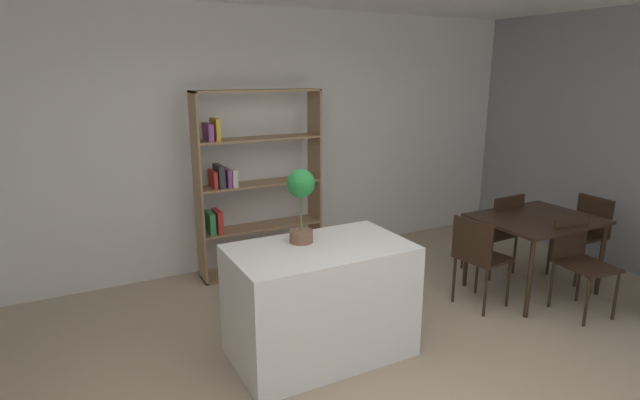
{
  "coord_description": "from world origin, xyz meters",
  "views": [
    {
      "loc": [
        -1.77,
        -2.51,
        2.17
      ],
      "look_at": [
        -0.08,
        0.68,
        1.23
      ],
      "focal_mm": 28.04,
      "sensor_mm": 36.0,
      "label": 1
    }
  ],
  "objects_px": {
    "open_bookshelf": "(251,183)",
    "dining_chair_island_side": "(478,253)",
    "dining_table": "(536,225)",
    "dining_chair_far": "(498,227)",
    "dining_chair_near": "(579,256)",
    "potted_plant_on_island": "(301,196)",
    "dining_chair_window_side": "(585,229)",
    "kitchen_island": "(320,301)"
  },
  "relations": [
    {
      "from": "kitchen_island",
      "to": "dining_table",
      "type": "height_order",
      "value": "kitchen_island"
    },
    {
      "from": "dining_table",
      "to": "dining_chair_far",
      "type": "bearing_deg",
      "value": 89.37
    },
    {
      "from": "dining_chair_island_side",
      "to": "dining_chair_window_side",
      "type": "bearing_deg",
      "value": -97.07
    },
    {
      "from": "potted_plant_on_island",
      "to": "dining_chair_window_side",
      "type": "xyz_separation_m",
      "value": [
        3.29,
        -0.12,
        -0.72
      ]
    },
    {
      "from": "potted_plant_on_island",
      "to": "open_bookshelf",
      "type": "xyz_separation_m",
      "value": [
        0.2,
        1.67,
        -0.25
      ]
    },
    {
      "from": "potted_plant_on_island",
      "to": "dining_chair_island_side",
      "type": "distance_m",
      "value": 1.89
    },
    {
      "from": "kitchen_island",
      "to": "dining_chair_island_side",
      "type": "height_order",
      "value": "kitchen_island"
    },
    {
      "from": "open_bookshelf",
      "to": "dining_table",
      "type": "height_order",
      "value": "open_bookshelf"
    },
    {
      "from": "kitchen_island",
      "to": "open_bookshelf",
      "type": "bearing_deg",
      "value": 86.17
    },
    {
      "from": "dining_table",
      "to": "dining_chair_island_side",
      "type": "height_order",
      "value": "dining_chair_island_side"
    },
    {
      "from": "open_bookshelf",
      "to": "dining_chair_island_side",
      "type": "relative_size",
      "value": 2.28
    },
    {
      "from": "potted_plant_on_island",
      "to": "dining_chair_island_side",
      "type": "xyz_separation_m",
      "value": [
        1.74,
        -0.13,
        -0.72
      ]
    },
    {
      "from": "potted_plant_on_island",
      "to": "dining_table",
      "type": "xyz_separation_m",
      "value": [
        2.51,
        -0.12,
        -0.56
      ]
    },
    {
      "from": "dining_chair_window_side",
      "to": "open_bookshelf",
      "type": "bearing_deg",
      "value": -117.04
    },
    {
      "from": "dining_chair_near",
      "to": "kitchen_island",
      "type": "bearing_deg",
      "value": 177.05
    },
    {
      "from": "open_bookshelf",
      "to": "dining_chair_window_side",
      "type": "xyz_separation_m",
      "value": [
        3.08,
        -1.79,
        -0.47
      ]
    },
    {
      "from": "dining_chair_window_side",
      "to": "dining_chair_island_side",
      "type": "xyz_separation_m",
      "value": [
        -1.55,
        -0.01,
        0.0
      ]
    },
    {
      "from": "open_bookshelf",
      "to": "dining_chair_window_side",
      "type": "height_order",
      "value": "open_bookshelf"
    },
    {
      "from": "dining_chair_near",
      "to": "dining_chair_island_side",
      "type": "height_order",
      "value": "dining_chair_island_side"
    },
    {
      "from": "kitchen_island",
      "to": "dining_chair_island_side",
      "type": "distance_m",
      "value": 1.66
    },
    {
      "from": "dining_table",
      "to": "dining_chair_window_side",
      "type": "relative_size",
      "value": 1.3
    },
    {
      "from": "dining_chair_far",
      "to": "dining_chair_window_side",
      "type": "xyz_separation_m",
      "value": [
        0.77,
        -0.47,
        -0.0
      ]
    },
    {
      "from": "kitchen_island",
      "to": "dining_chair_far",
      "type": "relative_size",
      "value": 1.5
    },
    {
      "from": "kitchen_island",
      "to": "dining_chair_window_side",
      "type": "bearing_deg",
      "value": 0.56
    },
    {
      "from": "dining_chair_window_side",
      "to": "dining_table",
      "type": "bearing_deg",
      "value": -87.3
    },
    {
      "from": "dining_chair_far",
      "to": "dining_chair_near",
      "type": "height_order",
      "value": "dining_chair_far"
    },
    {
      "from": "potted_plant_on_island",
      "to": "open_bookshelf",
      "type": "bearing_deg",
      "value": 82.99
    },
    {
      "from": "dining_chair_far",
      "to": "dining_chair_island_side",
      "type": "xyz_separation_m",
      "value": [
        -0.78,
        -0.48,
        0.0
      ]
    },
    {
      "from": "kitchen_island",
      "to": "dining_chair_window_side",
      "type": "xyz_separation_m",
      "value": [
        3.21,
        0.03,
        0.09
      ]
    },
    {
      "from": "kitchen_island",
      "to": "potted_plant_on_island",
      "type": "height_order",
      "value": "potted_plant_on_island"
    },
    {
      "from": "dining_chair_island_side",
      "to": "open_bookshelf",
      "type": "bearing_deg",
      "value": 33.3
    },
    {
      "from": "dining_chair_window_side",
      "to": "dining_chair_island_side",
      "type": "bearing_deg",
      "value": -86.72
    },
    {
      "from": "kitchen_island",
      "to": "dining_chair_far",
      "type": "height_order",
      "value": "dining_chair_far"
    },
    {
      "from": "open_bookshelf",
      "to": "dining_chair_near",
      "type": "bearing_deg",
      "value": -44.25
    },
    {
      "from": "open_bookshelf",
      "to": "dining_table",
      "type": "xyz_separation_m",
      "value": [
        2.31,
        -1.78,
        -0.31
      ]
    },
    {
      "from": "dining_chair_island_side",
      "to": "dining_table",
      "type": "bearing_deg",
      "value": -96.48
    },
    {
      "from": "potted_plant_on_island",
      "to": "dining_chair_far",
      "type": "height_order",
      "value": "potted_plant_on_island"
    },
    {
      "from": "open_bookshelf",
      "to": "dining_chair_near",
      "type": "distance_m",
      "value": 3.27
    },
    {
      "from": "kitchen_island",
      "to": "dining_table",
      "type": "bearing_deg",
      "value": 0.85
    },
    {
      "from": "dining_chair_window_side",
      "to": "dining_chair_island_side",
      "type": "relative_size",
      "value": 1.0
    },
    {
      "from": "dining_chair_far",
      "to": "dining_chair_island_side",
      "type": "bearing_deg",
      "value": 28.72
    },
    {
      "from": "potted_plant_on_island",
      "to": "kitchen_island",
      "type": "bearing_deg",
      "value": -61.68
    }
  ]
}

